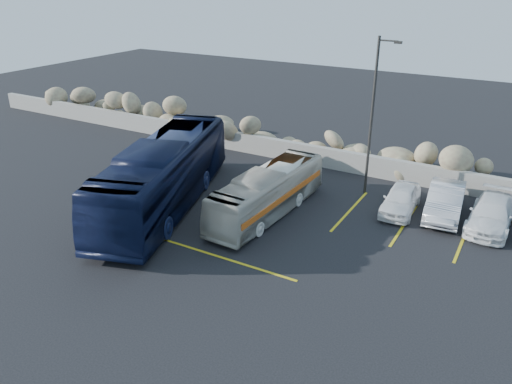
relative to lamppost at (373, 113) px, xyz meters
The scene contains 10 objects.
ground 10.73m from the lamppost, 105.05° to the right, with size 90.00×90.00×0.00m, color black.
seawall 5.14m from the lamppost, 135.63° to the left, with size 60.00×0.40×1.20m, color gray.
riprap_pile 5.40m from the lamppost, 124.63° to the left, with size 54.00×2.80×2.60m, color #8E775D, non-canonical shape.
parking_lines 6.18m from the lamppost, 62.01° to the right, with size 18.16×9.36×0.01m.
lamppost is the anchor object (origin of this frame).
vintage_bus 6.63m from the lamppost, 124.63° to the right, with size 1.89×8.08×2.25m, color beige.
tour_coach 10.74m from the lamppost, 141.38° to the right, with size 2.83×12.11×3.37m, color #101837.
car_a 4.45m from the lamppost, 31.55° to the right, with size 1.50×3.74×1.27m, color white.
car_b 5.45m from the lamppost, ahead, with size 1.56×4.48×1.48m, color silver.
car_c 7.22m from the lamppost, ahead, with size 1.80×4.43×1.28m, color white.
Camera 1 is at (9.57, -14.34, 10.70)m, focal length 35.00 mm.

